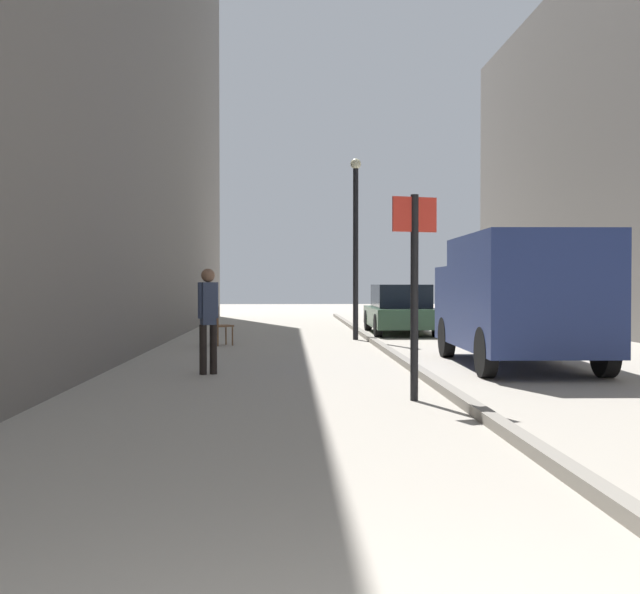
{
  "coord_description": "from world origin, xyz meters",
  "views": [
    {
      "loc": [
        -0.54,
        -1.68,
        1.48
      ],
      "look_at": [
        0.14,
        14.26,
        1.19
      ],
      "focal_mm": 41.99,
      "sensor_mm": 36.0,
      "label": 1
    }
  ],
  "objects_px": {
    "pedestrian_main_foreground": "(208,313)",
    "delivery_van": "(517,297)",
    "street_sign_post": "(414,278)",
    "parked_car": "(400,309)",
    "lamp_post": "(356,236)",
    "cafe_chair_near_window": "(219,323)"
  },
  "relations": [
    {
      "from": "street_sign_post",
      "to": "delivery_van",
      "type": "bearing_deg",
      "value": -138.94
    },
    {
      "from": "cafe_chair_near_window",
      "to": "lamp_post",
      "type": "bearing_deg",
      "value": 87.52
    },
    {
      "from": "street_sign_post",
      "to": "parked_car",
      "type": "bearing_deg",
      "value": -113.34
    },
    {
      "from": "street_sign_post",
      "to": "lamp_post",
      "type": "relative_size",
      "value": 0.55
    },
    {
      "from": "pedestrian_main_foreground",
      "to": "delivery_van",
      "type": "relative_size",
      "value": 0.35
    },
    {
      "from": "street_sign_post",
      "to": "cafe_chair_near_window",
      "type": "xyz_separation_m",
      "value": [
        -3.25,
        8.52,
        -1.0
      ]
    },
    {
      "from": "delivery_van",
      "to": "cafe_chair_near_window",
      "type": "bearing_deg",
      "value": 141.89
    },
    {
      "from": "delivery_van",
      "to": "parked_car",
      "type": "bearing_deg",
      "value": 96.33
    },
    {
      "from": "pedestrian_main_foreground",
      "to": "lamp_post",
      "type": "bearing_deg",
      "value": 44.63
    },
    {
      "from": "pedestrian_main_foreground",
      "to": "parked_car",
      "type": "xyz_separation_m",
      "value": [
        4.63,
        9.81,
        -0.28
      ]
    },
    {
      "from": "parked_car",
      "to": "street_sign_post",
      "type": "bearing_deg",
      "value": -97.2
    },
    {
      "from": "street_sign_post",
      "to": "lamp_post",
      "type": "distance_m",
      "value": 10.3
    },
    {
      "from": "street_sign_post",
      "to": "lamp_post",
      "type": "bearing_deg",
      "value": -106.57
    },
    {
      "from": "pedestrian_main_foreground",
      "to": "lamp_post",
      "type": "height_order",
      "value": "lamp_post"
    },
    {
      "from": "delivery_van",
      "to": "cafe_chair_near_window",
      "type": "xyz_separation_m",
      "value": [
        -5.74,
        4.74,
        -0.7
      ]
    },
    {
      "from": "delivery_van",
      "to": "lamp_post",
      "type": "xyz_separation_m",
      "value": [
        -2.31,
        6.45,
        1.48
      ]
    },
    {
      "from": "parked_car",
      "to": "cafe_chair_near_window",
      "type": "relative_size",
      "value": 4.49
    },
    {
      "from": "parked_car",
      "to": "cafe_chair_near_window",
      "type": "distance_m",
      "value": 6.48
    },
    {
      "from": "pedestrian_main_foreground",
      "to": "delivery_van",
      "type": "height_order",
      "value": "delivery_van"
    },
    {
      "from": "delivery_van",
      "to": "street_sign_post",
      "type": "height_order",
      "value": "street_sign_post"
    },
    {
      "from": "pedestrian_main_foreground",
      "to": "street_sign_post",
      "type": "height_order",
      "value": "street_sign_post"
    },
    {
      "from": "delivery_van",
      "to": "lamp_post",
      "type": "relative_size",
      "value": 1.02
    }
  ]
}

